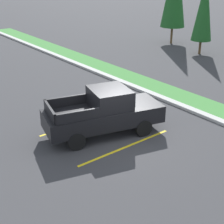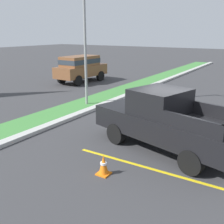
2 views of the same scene
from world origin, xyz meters
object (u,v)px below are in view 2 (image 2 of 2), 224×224
Objects in this scene: traffic_cone at (104,165)px; pickup_truck_main at (165,121)px; street_light at (87,27)px; suv_distant at (81,67)px.

pickup_truck_main is at bearing -16.74° from traffic_cone.
pickup_truck_main is 7.38m from street_light.
street_light reaches higher than suv_distant.
traffic_cone is at bearing 163.26° from pickup_truck_main.
street_light is at bearing 59.91° from pickup_truck_main.
suv_distant is 15.11m from traffic_cone.
suv_distant is 7.79× the size of traffic_cone.
suv_distant reaches higher than traffic_cone.
suv_distant is 7.89m from street_light.
street_light is (3.35, 5.78, 3.13)m from pickup_truck_main.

